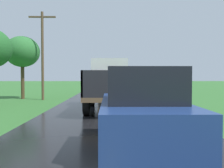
{
  "coord_description": "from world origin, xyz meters",
  "views": [
    {
      "loc": [
        -0.02,
        -0.07,
        1.81
      ],
      "look_at": [
        0.15,
        13.27,
        1.4
      ],
      "focal_mm": 36.94,
      "sensor_mm": 36.0,
      "label": 1
    }
  ],
  "objects_px": {
    "banana_truck_near": "(110,83)",
    "roadside_tree_mid_right": "(22,52)",
    "following_car": "(141,110)",
    "utility_pole_roadside": "(42,52)",
    "banana_truck_far": "(111,80)"
  },
  "relations": [
    {
      "from": "banana_truck_far",
      "to": "roadside_tree_mid_right",
      "type": "height_order",
      "value": "roadside_tree_mid_right"
    },
    {
      "from": "banana_truck_near",
      "to": "banana_truck_far",
      "type": "relative_size",
      "value": 1.0
    },
    {
      "from": "utility_pole_roadside",
      "to": "roadside_tree_mid_right",
      "type": "distance_m",
      "value": 2.06
    },
    {
      "from": "banana_truck_near",
      "to": "following_car",
      "type": "bearing_deg",
      "value": -85.04
    },
    {
      "from": "roadside_tree_mid_right",
      "to": "banana_truck_near",
      "type": "bearing_deg",
      "value": -40.73
    },
    {
      "from": "banana_truck_near",
      "to": "roadside_tree_mid_right",
      "type": "xyz_separation_m",
      "value": [
        -7.14,
        6.15,
        2.38
      ]
    },
    {
      "from": "roadside_tree_mid_right",
      "to": "following_car",
      "type": "relative_size",
      "value": 1.25
    },
    {
      "from": "following_car",
      "to": "banana_truck_near",
      "type": "bearing_deg",
      "value": 94.96
    },
    {
      "from": "following_car",
      "to": "utility_pole_roadside",
      "type": "bearing_deg",
      "value": 114.35
    },
    {
      "from": "banana_truck_far",
      "to": "following_car",
      "type": "bearing_deg",
      "value": -88.4
    },
    {
      "from": "banana_truck_near",
      "to": "roadside_tree_mid_right",
      "type": "height_order",
      "value": "roadside_tree_mid_right"
    },
    {
      "from": "banana_truck_near",
      "to": "banana_truck_far",
      "type": "bearing_deg",
      "value": 89.34
    },
    {
      "from": "utility_pole_roadside",
      "to": "roadside_tree_mid_right",
      "type": "height_order",
      "value": "utility_pole_roadside"
    },
    {
      "from": "utility_pole_roadside",
      "to": "banana_truck_far",
      "type": "bearing_deg",
      "value": 49.45
    },
    {
      "from": "banana_truck_near",
      "to": "roadside_tree_mid_right",
      "type": "distance_m",
      "value": 9.71
    }
  ]
}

